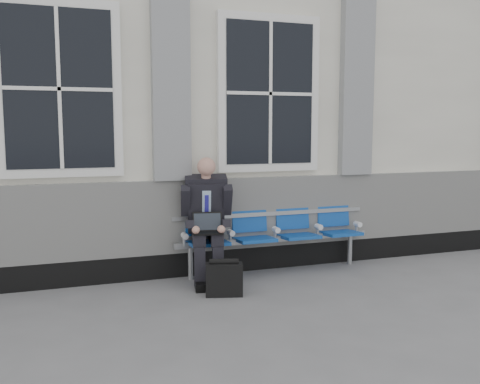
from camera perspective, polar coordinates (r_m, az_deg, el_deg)
name	(u,v)px	position (r m, az deg, el deg)	size (l,w,h in m)	color
ground	(289,306)	(5.65, 5.29, -12.04)	(70.00, 70.00, 0.00)	slate
station_building	(199,103)	(8.62, -4.37, 9.49)	(14.40, 4.40, 4.49)	white
bench	(274,228)	(6.83, 3.64, -3.90)	(2.60, 0.47, 0.91)	#9EA0A3
businessman	(207,215)	(6.36, -3.57, -2.49)	(0.65, 0.87, 1.48)	black
briefcase	(224,279)	(5.91, -1.71, -9.22)	(0.43, 0.27, 0.41)	black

